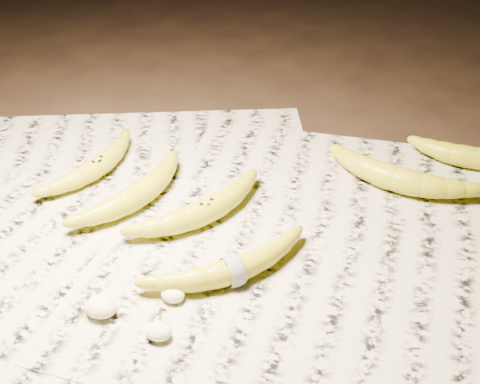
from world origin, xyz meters
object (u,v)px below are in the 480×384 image
(banana_left_b, at_px, (139,192))
(banana_upper_a, at_px, (397,177))
(banana_center, at_px, (206,209))
(banana_upper_b, at_px, (474,156))
(banana_left_a, at_px, (97,165))
(banana_taped, at_px, (233,268))

(banana_left_b, distance_m, banana_upper_a, 0.38)
(banana_center, height_order, banana_upper_b, banana_center)
(banana_left_a, relative_size, banana_upper_a, 0.89)
(banana_upper_b, bearing_deg, banana_upper_a, -138.43)
(banana_taped, bearing_deg, banana_upper_b, 8.09)
(banana_left_a, xyz_separation_m, banana_upper_b, (0.56, 0.19, 0.00))
(banana_upper_a, bearing_deg, banana_taped, -110.85)
(banana_left_a, bearing_deg, banana_taped, -105.81)
(banana_taped, height_order, banana_upper_a, banana_upper_a)
(banana_center, relative_size, banana_taped, 0.98)
(banana_center, bearing_deg, banana_upper_a, -23.43)
(banana_center, xyz_separation_m, banana_upper_a, (0.25, 0.15, 0.00))
(banana_upper_a, bearing_deg, banana_upper_b, 54.52)
(banana_left_a, height_order, banana_center, banana_center)
(banana_left_b, distance_m, banana_upper_b, 0.53)
(banana_center, relative_size, banana_upper_a, 0.97)
(banana_taped, bearing_deg, banana_upper_a, 12.74)
(banana_left_b, height_order, banana_taped, banana_left_b)
(banana_upper_b, bearing_deg, banana_left_b, -152.26)
(banana_taped, bearing_deg, banana_left_a, 104.95)
(banana_left_a, relative_size, banana_center, 0.92)
(banana_left_b, distance_m, banana_taped, 0.21)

